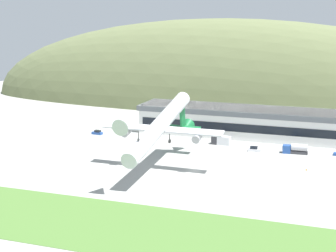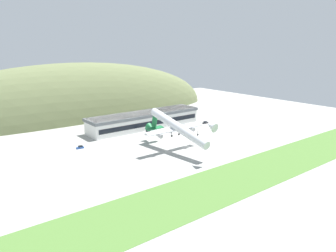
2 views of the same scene
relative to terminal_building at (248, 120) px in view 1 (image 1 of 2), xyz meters
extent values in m
plane|color=#9E9E99|center=(-4.78, -48.80, -5.86)|extent=(351.41, 351.41, 0.00)
cube|color=#4C7533|center=(-4.78, -94.22, -5.82)|extent=(316.27, 28.31, 0.08)
ellipsoid|color=#667047|center=(-23.61, 61.69, -5.86)|extent=(253.75, 55.93, 81.94)
cube|color=white|center=(0.00, 0.02, -0.69)|extent=(78.51, 16.48, 10.34)
cube|color=#565B60|center=(0.00, 0.02, 3.55)|extent=(79.71, 17.68, 1.86)
cube|color=black|center=(0.00, -8.27, -1.21)|extent=(75.37, 0.16, 2.90)
cylinder|color=silver|center=(-14.37, -51.85, 7.11)|extent=(4.37, 43.31, 13.73)
cone|color=silver|center=(-14.37, -75.37, 12.37)|extent=(4.28, 5.63, 5.23)
cone|color=#196B38|center=(-14.37, -27.89, 1.75)|extent=(4.28, 6.48, 5.42)
cube|color=#196B38|center=(-14.37, -31.31, 6.73)|extent=(0.50, 5.68, 9.07)
cube|color=#196B38|center=(-14.37, -31.09, 2.47)|extent=(11.36, 3.06, 1.02)
cube|color=silver|center=(-14.37, -49.73, 5.87)|extent=(36.06, 3.61, 1.22)
cylinder|color=#9E9EA3|center=(-25.18, -50.26, 4.44)|extent=(2.30, 4.02, 3.03)
cylinder|color=#9E9EA3|center=(-3.55, -50.26, 4.44)|extent=(2.30, 4.02, 3.03)
cylinder|color=#2D2D2D|center=(-16.77, -49.73, 3.57)|extent=(0.28, 0.28, 2.20)
cylinder|color=#2D2D2D|center=(-16.77, -49.73, 2.47)|extent=(0.45, 1.10, 1.10)
cylinder|color=#2D2D2D|center=(-11.96, -49.73, 3.57)|extent=(0.28, 0.28, 2.20)
cylinder|color=#2D2D2D|center=(-11.96, -49.73, 2.47)|extent=(0.45, 1.10, 1.10)
cylinder|color=#2D2D2D|center=(-14.37, -66.67, 7.47)|extent=(0.22, 0.22, 1.98)
cylinder|color=#2D2D2D|center=(-14.37, -66.67, 6.48)|extent=(0.30, 0.83, 0.82)
cube|color=silver|center=(6.91, -21.07, -5.40)|extent=(4.33, 2.04, 0.93)
cube|color=black|center=(6.70, -21.09, -4.55)|extent=(2.42, 1.63, 0.76)
cube|color=#264C99|center=(-52.67, -15.93, -5.43)|extent=(4.04, 2.06, 0.87)
cube|color=black|center=(-52.48, -15.95, -4.64)|extent=(2.27, 1.65, 0.71)
cube|color=#333338|center=(-7.91, -15.41, -4.47)|extent=(2.20, 2.43, 2.79)
cube|color=black|center=(-8.97, -15.34, -3.97)|extent=(0.21, 1.95, 1.23)
cube|color=silver|center=(-4.72, -15.62, -4.37)|extent=(4.50, 2.58, 2.99)
cube|color=#264C99|center=(16.96, -19.17, -4.58)|extent=(2.65, 2.61, 2.58)
cube|color=black|center=(15.68, -19.25, -4.11)|extent=(0.21, 2.09, 1.13)
cube|color=#38383D|center=(20.87, -18.92, -5.41)|extent=(5.45, 2.54, 0.90)
cylinder|color=#B7B7BC|center=(20.87, -18.92, -3.80)|extent=(5.19, 2.65, 2.33)
cube|color=orange|center=(25.20, -37.09, -5.85)|extent=(0.52, 0.52, 0.03)
cone|color=orange|center=(25.20, -37.09, -5.56)|extent=(0.40, 0.40, 0.55)
camera|label=1|loc=(41.23, -196.09, 39.81)|focal=60.00mm
camera|label=2|loc=(-118.43, -176.63, 48.62)|focal=35.00mm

